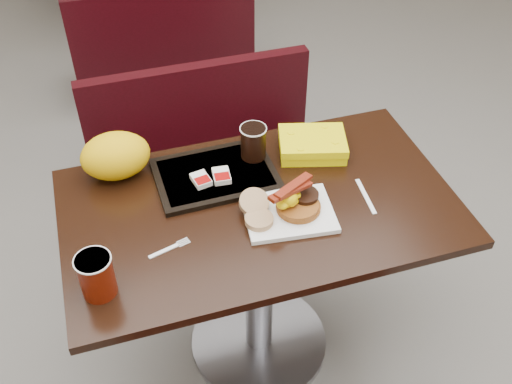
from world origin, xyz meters
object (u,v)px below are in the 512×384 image
object	(u,v)px
hashbrown_sleeve_left	(201,180)
hashbrown_sleeve_right	(222,176)
clamshell	(312,145)
bench_near_n	(211,163)
paper_bag	(116,156)
knife	(366,196)
coffee_cup_far	(253,142)
platter	(289,213)
pancake_stack	(298,205)
coffee_cup_near	(97,276)
tray	(215,175)
bench_far_s	(160,35)
fork	(164,251)
table_near	(259,282)

from	to	relation	value
hashbrown_sleeve_left	hashbrown_sleeve_right	xyz separation A→B (m)	(0.07, -0.00, 0.00)
clamshell	bench_near_n	bearing A→B (deg)	131.28
paper_bag	knife	bearing A→B (deg)	-25.07
paper_bag	hashbrown_sleeve_left	bearing A→B (deg)	-29.35
bench_near_n	coffee_cup_far	world-z (taller)	coffee_cup_far
platter	pancake_stack	bearing A→B (deg)	9.32
platter	coffee_cup_near	bearing A→B (deg)	-161.31
coffee_cup_far	tray	bearing A→B (deg)	-162.20
knife	tray	xyz separation A→B (m)	(-0.42, 0.23, 0.01)
hashbrown_sleeve_left	coffee_cup_near	bearing A→B (deg)	-147.67
bench_near_n	hashbrown_sleeve_right	xyz separation A→B (m)	(-0.08, -0.57, 0.42)
hashbrown_sleeve_left	coffee_cup_far	size ratio (longest dim) A/B	0.60
tray	bench_far_s	bearing A→B (deg)	85.78
fork	clamshell	size ratio (longest dim) A/B	0.57
pancake_stack	knife	distance (m)	0.23
bench_near_n	platter	world-z (taller)	platter
clamshell	paper_bag	xyz separation A→B (m)	(-0.64, 0.08, 0.05)
fork	tray	distance (m)	0.35
table_near	tray	bearing A→B (deg)	120.77
table_near	coffee_cup_far	world-z (taller)	coffee_cup_far
tray	paper_bag	distance (m)	0.32
fork	clamshell	bearing A→B (deg)	12.35
bench_near_n	paper_bag	xyz separation A→B (m)	(-0.39, -0.43, 0.47)
coffee_cup_near	pancake_stack	bearing A→B (deg)	11.68
tray	hashbrown_sleeve_left	distance (m)	0.06
pancake_stack	fork	xyz separation A→B (m)	(-0.42, -0.04, -0.03)
coffee_cup_far	clamshell	xyz separation A→B (m)	(0.20, -0.02, -0.04)
table_near	bench_far_s	distance (m)	1.90
bench_far_s	platter	distance (m)	2.01
clamshell	paper_bag	world-z (taller)	paper_bag
pancake_stack	paper_bag	distance (m)	0.60
table_near	coffee_cup_near	distance (m)	0.70
coffee_cup_near	hashbrown_sleeve_right	world-z (taller)	coffee_cup_near
knife	hashbrown_sleeve_left	distance (m)	0.52
bench_near_n	fork	world-z (taller)	fork
bench_far_s	clamshell	world-z (taller)	clamshell
platter	paper_bag	distance (m)	0.58
coffee_cup_far	fork	bearing A→B (deg)	-139.08
bench_far_s	tray	xyz separation A→B (m)	(-0.10, -1.74, 0.40)
fork	hashbrown_sleeve_right	xyz separation A→B (m)	(0.23, 0.24, 0.03)
fork	paper_bag	bearing A→B (deg)	85.70
table_near	bench_near_n	distance (m)	0.70
hashbrown_sleeve_left	hashbrown_sleeve_right	distance (m)	0.07
table_near	coffee_cup_near	xyz separation A→B (m)	(-0.50, -0.19, 0.44)
table_near	pancake_stack	xyz separation A→B (m)	(0.10, -0.07, 0.40)
bench_near_n	coffee_cup_far	bearing A→B (deg)	-84.85
pancake_stack	clamshell	xyz separation A→B (m)	(0.15, 0.26, 0.00)
hashbrown_sleeve_right	clamshell	xyz separation A→B (m)	(0.33, 0.06, 0.00)
hashbrown_sleeve_left	clamshell	xyz separation A→B (m)	(0.40, 0.06, 0.00)
tray	coffee_cup_far	world-z (taller)	coffee_cup_far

